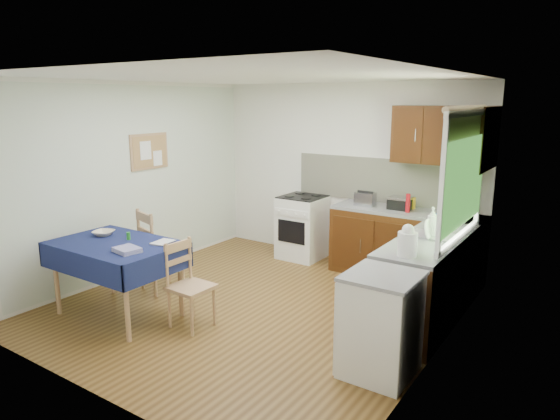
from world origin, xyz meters
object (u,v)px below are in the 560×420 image
Objects in this scene: dining_table at (116,252)px; dish_rack at (432,234)px; chair_far at (157,248)px; sandwich_press at (400,203)px; kettle at (407,242)px; toaster at (365,199)px; chair_near at (188,282)px.

dining_table is 3.10× the size of dish_rack.
chair_far is 3.70× the size of sandwich_press.
dining_table is 0.77m from chair_far.
dish_rack reaches higher than sandwich_press.
kettle is at bearing 13.46° from dining_table.
kettle is at bearing -158.31° from chair_far.
kettle is (2.97, 0.26, 0.50)m from chair_far.
sandwich_press is at bearing 10.20° from toaster.
dish_rack reaches higher than toaster.
chair_far is 3.02m from kettle.
chair_near is 2.20m from kettle.
chair_far reaches higher than dining_table.
chair_near is 2.54m from dish_rack.
toaster is 1.57m from dish_rack.
chair_near is 2.70m from toaster.
chair_far is 1.13× the size of chair_near.
chair_near is 2.06× the size of dish_rack.
toaster is at bearing 124.43° from kettle.
dining_table is 3.19m from toaster.
toaster reaches higher than chair_near.
chair_near is 3.43× the size of toaster.
dining_table is 1.33× the size of chair_far.
chair_near is at bearing -104.59° from toaster.
chair_near is at bearing 10.25° from dining_table.
dish_rack is (1.20, -1.01, -0.07)m from toaster.
chair_near is 3.27× the size of sandwich_press.
sandwich_press reaches higher than chair_near.
chair_far is 3.08m from sandwich_press.
dining_table is 4.53× the size of kettle.
kettle reaches higher than chair_near.
chair_far is at bearing -159.76° from sandwich_press.
dish_rack is at bearing -50.42° from chair_near.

